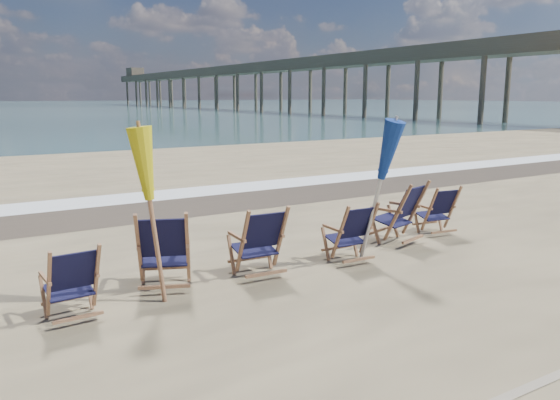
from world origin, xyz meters
The scene contains 11 objects.
surf_foam centered at (0.00, 8.30, 0.00)m, with size 200.00×1.40×0.01m, color silver.
wet_sand_strip centered at (0.00, 6.80, 0.00)m, with size 200.00×2.60×0.00m, color #42362A.
beach_chair_0 centered at (-2.95, 1.26, 0.45)m, with size 0.58×0.65×0.90m, color black, non-canonical shape.
beach_chair_1 centered at (-1.76, 1.55, 0.54)m, with size 0.69×0.77×1.07m, color black, non-canonical shape.
beach_chair_2 centered at (-0.44, 1.45, 0.51)m, with size 0.65×0.74×1.02m, color black, non-canonical shape.
beach_chair_3 centered at (1.03, 1.33, 0.47)m, with size 0.60×0.68×0.94m, color black, non-canonical shape.
beach_chair_4 centered at (2.48, 1.83, 0.54)m, with size 0.69×0.78×1.08m, color black, non-canonical shape.
beach_chair_5 centered at (3.40, 1.84, 0.45)m, with size 0.58×0.65×0.91m, color black, non-canonical shape.
umbrella_yellow centered at (-2.24, 1.38, 1.58)m, with size 0.30×0.30×2.10m.
umbrella_blue centered at (1.02, 1.19, 1.63)m, with size 0.30×0.30×2.16m.
fishing_pier centered at (38.00, 74.00, 4.65)m, with size 4.40×140.00×9.30m, color brown, non-canonical shape.
Camera 1 is at (-4.19, -4.76, 2.47)m, focal length 35.00 mm.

